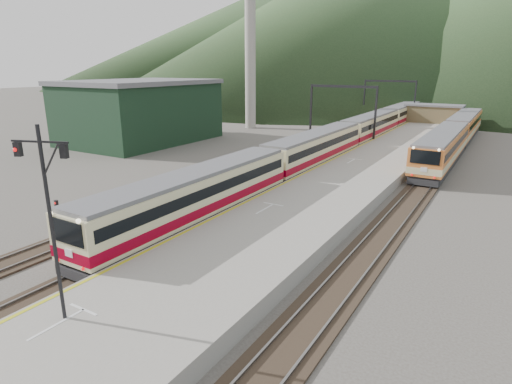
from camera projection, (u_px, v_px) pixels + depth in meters
The scene contains 16 objects.
track_main at pixel (317, 166), 46.40m from camera, with size 2.60×200.00×0.23m.
track_far at pixel (276, 161), 48.86m from camera, with size 2.60×200.00×0.23m.
track_second at pixel (429, 179), 40.73m from camera, with size 2.60×200.00×0.23m.
platform at pixel (362, 172), 41.87m from camera, with size 8.00×100.00×1.00m, color gray.
gantry_near at pixel (342, 103), 58.58m from camera, with size 9.55×0.25×8.00m.
gantry_far at pixel (389, 93), 79.15m from camera, with size 9.55×0.25×8.00m.
warehouse at pixel (141, 111), 60.64m from camera, with size 14.50×20.50×8.60m.
smokestack at pixel (250, 38), 71.11m from camera, with size 1.80×1.80×30.00m, color #9E998E.
station_shed at pixel (434, 113), 74.20m from camera, with size 9.40×4.40×3.10m.
hill_a at pixel (372, 18), 181.04m from camera, with size 180.00×180.00×60.00m, color #2C4626.
hill_d at pixel (266, 37), 262.31m from camera, with size 200.00×200.00×55.00m, color #2C4626.
main_train at pixel (371, 126), 62.19m from camera, with size 2.94×100.87×3.59m.
second_train at pixel (455, 135), 54.37m from camera, with size 3.03×41.27×3.70m.
signal_mast at pixel (49, 207), 15.43m from camera, with size 2.09×0.87×7.55m.
short_signal_b at pixel (250, 166), 39.97m from camera, with size 0.25×0.21×2.27m.
short_signal_c at pixel (58, 212), 27.36m from camera, with size 0.22×0.17×2.27m.
Camera 1 is at (17.62, -2.27, 10.46)m, focal length 30.00 mm.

